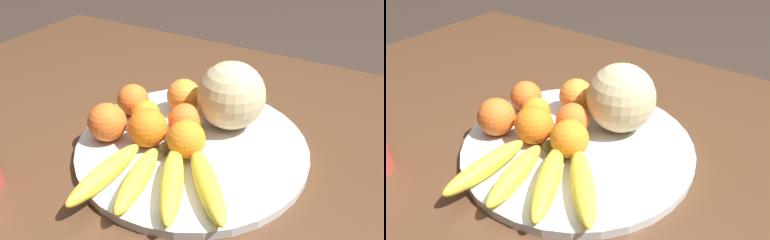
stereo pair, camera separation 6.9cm
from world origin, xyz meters
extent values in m
cube|color=#4C301E|center=(0.00, 0.00, 0.75)|extent=(1.66, 1.00, 0.04)
cube|color=#4C301E|center=(-0.75, 0.41, 0.36)|extent=(0.07, 0.07, 0.73)
cylinder|color=silver|center=(-0.03, -0.03, 0.77)|extent=(0.44, 0.44, 0.02)
torus|color=navy|center=(-0.03, -0.03, 0.78)|extent=(0.44, 0.44, 0.01)
sphere|color=#C6B284|center=(0.01, 0.06, 0.85)|extent=(0.13, 0.13, 0.13)
sphere|color=#473819|center=(-0.05, -0.09, 0.80)|extent=(0.03, 0.03, 0.03)
ellipsoid|color=yellow|center=(-0.10, -0.20, 0.80)|extent=(0.04, 0.17, 0.03)
ellipsoid|color=yellow|center=(-0.04, -0.18, 0.80)|extent=(0.07, 0.16, 0.04)
ellipsoid|color=yellow|center=(0.01, -0.16, 0.80)|extent=(0.11, 0.18, 0.04)
ellipsoid|color=yellow|center=(0.06, -0.14, 0.80)|extent=(0.14, 0.16, 0.04)
sphere|color=orange|center=(-0.10, 0.06, 0.82)|extent=(0.07, 0.07, 0.07)
sphere|color=orange|center=(-0.13, -0.03, 0.81)|extent=(0.06, 0.06, 0.06)
sphere|color=orange|center=(-0.02, -0.07, 0.82)|extent=(0.07, 0.07, 0.07)
sphere|color=orange|center=(-0.19, 0.00, 0.82)|extent=(0.07, 0.07, 0.07)
sphere|color=orange|center=(-0.05, -0.01, 0.82)|extent=(0.07, 0.07, 0.07)
sphere|color=orange|center=(-0.10, -0.07, 0.82)|extent=(0.07, 0.07, 0.07)
sphere|color=orange|center=(-0.17, -0.10, 0.82)|extent=(0.07, 0.07, 0.07)
camera|label=1|loc=(0.25, -0.53, 1.21)|focal=35.00mm
camera|label=2|loc=(0.31, -0.49, 1.21)|focal=35.00mm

